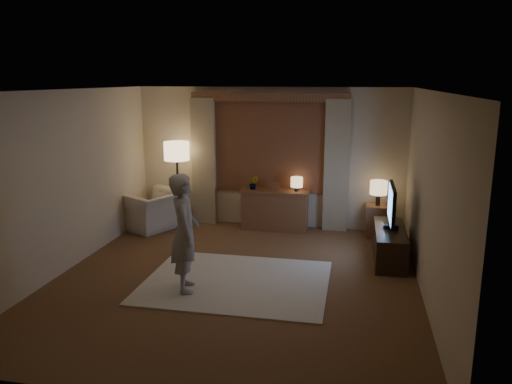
% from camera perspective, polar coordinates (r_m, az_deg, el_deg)
% --- Properties ---
extents(room, '(5.04, 5.54, 2.64)m').
position_cam_1_polar(room, '(7.16, -1.55, 1.46)').
color(room, brown).
rests_on(room, ground).
extents(rug, '(2.50, 2.00, 0.02)m').
position_cam_1_polar(rug, '(6.99, -2.26, -10.22)').
color(rug, beige).
rests_on(rug, floor).
extents(sideboard, '(1.20, 0.40, 0.70)m').
position_cam_1_polar(sideboard, '(9.27, 2.16, -2.15)').
color(sideboard, brown).
rests_on(sideboard, floor).
extents(picture_frame, '(0.16, 0.02, 0.20)m').
position_cam_1_polar(picture_frame, '(9.16, 2.18, 0.57)').
color(picture_frame, brown).
rests_on(picture_frame, sideboard).
extents(plant, '(0.17, 0.13, 0.30)m').
position_cam_1_polar(plant, '(9.22, -0.27, 0.98)').
color(plant, '#999999').
rests_on(plant, sideboard).
extents(table_lamp_sideboard, '(0.22, 0.22, 0.30)m').
position_cam_1_polar(table_lamp_sideboard, '(9.09, 4.68, 1.07)').
color(table_lamp_sideboard, black).
rests_on(table_lamp_sideboard, sideboard).
extents(floor_lamp, '(0.47, 0.47, 1.61)m').
position_cam_1_polar(floor_lamp, '(9.38, -9.04, 4.12)').
color(floor_lamp, black).
rests_on(floor_lamp, floor).
extents(armchair, '(1.31, 1.37, 0.69)m').
position_cam_1_polar(armchair, '(9.51, -11.59, -2.03)').
color(armchair, beige).
rests_on(armchair, floor).
extents(side_table, '(0.40, 0.40, 0.56)m').
position_cam_1_polar(side_table, '(9.14, 13.64, -3.19)').
color(side_table, brown).
rests_on(side_table, floor).
extents(table_lamp_side, '(0.30, 0.30, 0.44)m').
position_cam_1_polar(table_lamp_side, '(8.99, 13.84, 0.41)').
color(table_lamp_side, black).
rests_on(table_lamp_side, side_table).
extents(tv_stand, '(0.45, 1.40, 0.50)m').
position_cam_1_polar(tv_stand, '(8.00, 15.01, -5.79)').
color(tv_stand, black).
rests_on(tv_stand, floor).
extents(tv, '(0.23, 0.94, 0.68)m').
position_cam_1_polar(tv, '(7.83, 15.26, -1.46)').
color(tv, black).
rests_on(tv, tv_stand).
extents(person, '(0.55, 0.66, 1.56)m').
position_cam_1_polar(person, '(6.53, -8.16, -4.64)').
color(person, '#B5B1A7').
rests_on(person, rug).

